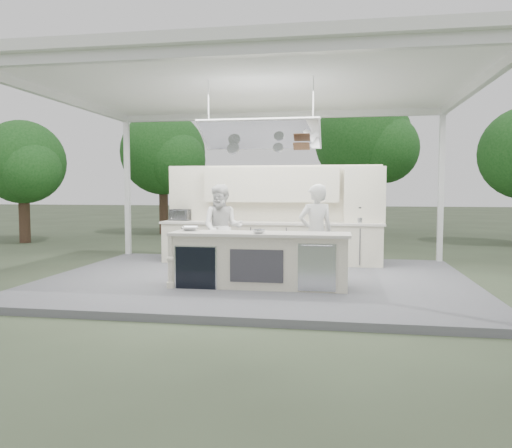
% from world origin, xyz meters
% --- Properties ---
extents(ground, '(90.00, 90.00, 0.00)m').
position_xyz_m(ground, '(0.00, 0.00, 0.00)').
color(ground, '#46543A').
rests_on(ground, ground).
extents(stage_deck, '(8.00, 6.00, 0.12)m').
position_xyz_m(stage_deck, '(0.00, 0.00, 0.06)').
color(stage_deck, '#58595D').
rests_on(stage_deck, ground).
extents(tent, '(8.20, 6.20, 3.86)m').
position_xyz_m(tent, '(0.00, -0.01, 3.71)').
color(tent, white).
rests_on(tent, ground).
extents(demo_island, '(3.10, 0.79, 0.95)m').
position_xyz_m(demo_island, '(0.18, -0.91, 0.60)').
color(demo_island, beige).
rests_on(demo_island, stage_deck).
extents(back_counter, '(5.08, 0.72, 0.95)m').
position_xyz_m(back_counter, '(0.00, 1.90, 0.60)').
color(back_counter, beige).
rests_on(back_counter, stage_deck).
extents(back_wall_unit, '(5.05, 0.48, 2.25)m').
position_xyz_m(back_wall_unit, '(0.44, 2.11, 1.57)').
color(back_wall_unit, beige).
rests_on(back_wall_unit, stage_deck).
extents(tree_cluster, '(19.55, 9.40, 5.85)m').
position_xyz_m(tree_cluster, '(-0.16, 9.77, 3.29)').
color(tree_cluster, brown).
rests_on(tree_cluster, ground).
extents(head_chef, '(0.77, 0.64, 1.79)m').
position_xyz_m(head_chef, '(1.13, -0.23, 1.02)').
color(head_chef, white).
rests_on(head_chef, stage_deck).
extents(sous_chef, '(0.90, 0.71, 1.80)m').
position_xyz_m(sous_chef, '(-0.83, 0.65, 1.02)').
color(sous_chef, silver).
rests_on(sous_chef, stage_deck).
extents(toaster_oven, '(0.51, 0.37, 0.27)m').
position_xyz_m(toaster_oven, '(-2.20, 2.08, 1.20)').
color(toaster_oven, '#B0B3B7').
rests_on(toaster_oven, back_counter).
extents(bowl_large, '(0.37, 0.37, 0.08)m').
position_xyz_m(bowl_large, '(-1.10, -0.74, 1.11)').
color(bowl_large, silver).
rests_on(bowl_large, demo_island).
extents(bowl_small, '(0.22, 0.22, 0.07)m').
position_xyz_m(bowl_small, '(0.21, -1.08, 1.10)').
color(bowl_small, '#B1B4B8').
rests_on(bowl_small, demo_island).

